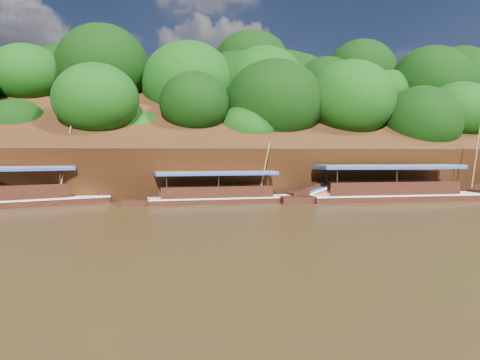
# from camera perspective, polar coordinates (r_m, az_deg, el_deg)

# --- Properties ---
(ground) EXTENTS (160.00, 160.00, 0.00)m
(ground) POSITION_cam_1_polar(r_m,az_deg,el_deg) (24.81, 2.72, -4.63)
(ground) COLOR black
(ground) RESTS_ON ground
(riverbank) EXTENTS (120.00, 30.06, 19.40)m
(riverbank) POSITION_cam_1_polar(r_m,az_deg,el_deg) (46.96, -4.13, 1.39)
(riverbank) COLOR black
(riverbank) RESTS_ON ground
(boat_0) EXTENTS (15.99, 3.22, 7.20)m
(boat_0) POSITION_cam_1_polar(r_m,az_deg,el_deg) (36.05, 20.03, -1.43)
(boat_0) COLOR black
(boat_0) RESTS_ON ground
(boat_1) EXTENTS (12.61, 2.60, 4.55)m
(boat_1) POSITION_cam_1_polar(r_m,az_deg,el_deg) (32.42, -0.68, -1.90)
(boat_1) COLOR black
(boat_1) RESTS_ON ground
(boat_2) EXTENTS (16.02, 8.11, 5.75)m
(boat_2) POSITION_cam_1_polar(r_m,az_deg,el_deg) (33.22, -26.19, -1.95)
(boat_2) COLOR black
(boat_2) RESTS_ON ground
(reeds) EXTENTS (49.00, 2.38, 2.21)m
(reeds) POSITION_cam_1_polar(r_m,az_deg,el_deg) (33.81, -4.19, -1.07)
(reeds) COLOR #256C1B
(reeds) RESTS_ON ground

